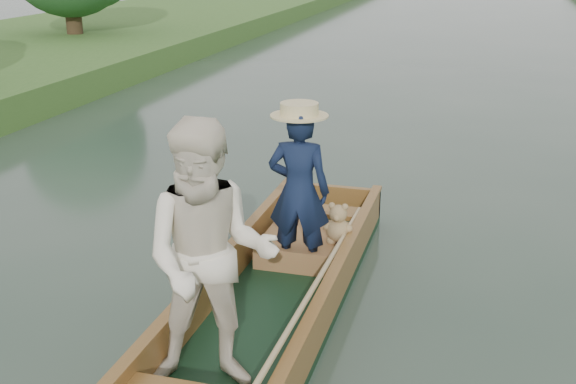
# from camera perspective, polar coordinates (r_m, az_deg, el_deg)

# --- Properties ---
(ground) EXTENTS (120.00, 120.00, 0.00)m
(ground) POSITION_cam_1_polar(r_m,az_deg,el_deg) (6.20, -1.53, -10.10)
(ground) COLOR #283D30
(ground) RESTS_ON ground
(punt) EXTENTS (1.17, 5.00, 2.00)m
(punt) POSITION_cam_1_polar(r_m,az_deg,el_deg) (5.62, -2.76, -5.45)
(punt) COLOR black
(punt) RESTS_ON ground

